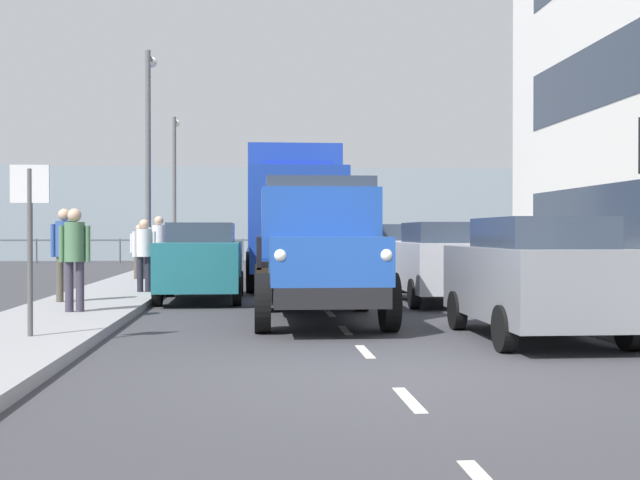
{
  "coord_description": "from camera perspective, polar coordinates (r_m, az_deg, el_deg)",
  "views": [
    {
      "loc": [
        1.39,
        8.45,
        1.52
      ],
      "look_at": [
        -0.16,
        -10.67,
        1.33
      ],
      "focal_mm": 45.06,
      "sensor_mm": 36.0,
      "label": 1
    }
  ],
  "objects": [
    {
      "name": "lorry_cargo_blue",
      "position": [
        22.96,
        -1.98,
        1.96
      ],
      "size": [
        2.58,
        8.2,
        3.87
      ],
      "color": "#193899",
      "rests_on": "ground_plane"
    },
    {
      "name": "lamp_post_promenade",
      "position": [
        23.88,
        -12.07,
        6.69
      ],
      "size": [
        0.32,
        1.14,
        6.6
      ],
      "color": "#59595B",
      "rests_on": "sidewalk_right"
    },
    {
      "name": "truck_vintage_blue",
      "position": [
        13.43,
        -0.04,
        -0.88
      ],
      "size": [
        2.17,
        5.64,
        2.43
      ],
      "color": "black",
      "rests_on": "ground_plane"
    },
    {
      "name": "pedestrian_strolling",
      "position": [
        18.79,
        -12.38,
        -0.65
      ],
      "size": [
        0.53,
        0.34,
        1.66
      ],
      "color": "black",
      "rests_on": "sidewalk_right"
    },
    {
      "name": "sidewalk_left",
      "position": [
        21.2,
        11.87,
        -3.35
      ],
      "size": [
        2.22,
        40.69,
        0.15
      ],
      "primitive_type": "cube",
      "color": "gray",
      "rests_on": "ground_plane"
    },
    {
      "name": "street_sign",
      "position": [
        11.19,
        -19.91,
        1.38
      ],
      "size": [
        0.5,
        0.07,
        2.25
      ],
      "color": "#4C4C4C",
      "rests_on": "sidewalk_right"
    },
    {
      "name": "car_teal_oppositeside_0",
      "position": [
        17.88,
        -8.41,
        -1.44
      ],
      "size": [
        1.8,
        3.98,
        1.72
      ],
      "color": "#1E6670",
      "rests_on": "ground_plane"
    },
    {
      "name": "car_grey_kerbside_near",
      "position": [
        11.73,
        15.08,
        -2.51
      ],
      "size": [
        1.81,
        3.83,
        1.72
      ],
      "color": "slate",
      "rests_on": "ground_plane"
    },
    {
      "name": "pedestrian_with_bag",
      "position": [
        14.38,
        -17.04,
        -0.73
      ],
      "size": [
        0.53,
        0.34,
        1.77
      ],
      "color": "#383342",
      "rests_on": "sidewalk_right"
    },
    {
      "name": "road_centreline_markings",
      "position": [
        19.05,
        -0.45,
        -3.99
      ],
      "size": [
        0.12,
        35.85,
        0.01
      ],
      "color": "silver",
      "rests_on": "ground_plane"
    },
    {
      "name": "car_white_kerbside_2",
      "position": [
        21.98,
        5.72,
        -1.06
      ],
      "size": [
        1.88,
        4.57,
        1.72
      ],
      "color": "white",
      "rests_on": "ground_plane"
    },
    {
      "name": "seawall_railing",
      "position": [
        40.05,
        -2.66,
        -0.3
      ],
      "size": [
        28.08,
        0.08,
        1.2
      ],
      "color": "#4C5156",
      "rests_on": "ground_plane"
    },
    {
      "name": "pedestrian_in_dark_coat",
      "position": [
        16.5,
        -17.7,
        -0.44
      ],
      "size": [
        0.53,
        0.34,
        1.83
      ],
      "color": "#4C473D",
      "rests_on": "sidewalk_right"
    },
    {
      "name": "sea_horizon",
      "position": [
        43.65,
        -2.82,
        1.85
      ],
      "size": [
        80.0,
        0.8,
        5.0
      ],
      "primitive_type": "cube",
      "color": "#84939E",
      "rests_on": "ground_plane"
    },
    {
      "name": "ground_plane",
      "position": [
        20.38,
        -0.73,
        -3.71
      ],
      "size": [
        80.0,
        80.0,
        0.0
      ],
      "primitive_type": "plane",
      "color": "#38383D"
    },
    {
      "name": "lamp_post_far",
      "position": [
        35.08,
        -10.28,
        4.47
      ],
      "size": [
        0.32,
        1.14,
        6.3
      ],
      "color": "#59595B",
      "rests_on": "sidewalk_right"
    },
    {
      "name": "sidewalk_right",
      "position": [
        20.58,
        -13.71,
        -3.47
      ],
      "size": [
        2.22,
        40.69,
        0.15
      ],
      "primitive_type": "cube",
      "color": "gray",
      "rests_on": "ground_plane"
    },
    {
      "name": "pedestrian_couple_b",
      "position": [
        24.02,
        -12.71,
        -0.5
      ],
      "size": [
        0.53,
        0.34,
        1.59
      ],
      "color": "#4C473D",
      "rests_on": "sidewalk_right"
    },
    {
      "name": "car_silver_kerbside_1",
      "position": [
        17.22,
        8.63,
        -1.52
      ],
      "size": [
        1.82,
        3.82,
        1.72
      ],
      "color": "#B7BABF",
      "rests_on": "ground_plane"
    },
    {
      "name": "pedestrian_couple_a",
      "position": [
        21.11,
        -11.37,
        -0.3
      ],
      "size": [
        0.53,
        0.34,
        1.78
      ],
      "color": "black",
      "rests_on": "sidewalk_right"
    }
  ]
}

